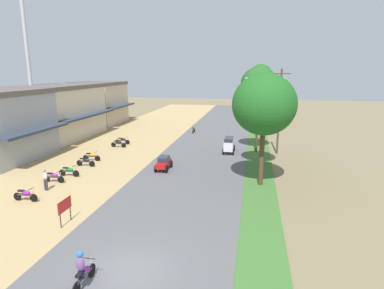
% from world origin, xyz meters
% --- Properties ---
extents(ground_plane, '(180.00, 180.00, 0.00)m').
position_xyz_m(ground_plane, '(0.00, 0.00, 0.00)').
color(ground_plane, '#7A6B4C').
extents(road_strip, '(9.00, 140.00, 0.08)m').
position_xyz_m(road_strip, '(0.00, 0.00, 0.04)').
color(road_strip, '#565659').
rests_on(road_strip, ground).
extents(median_strip, '(2.40, 140.00, 0.06)m').
position_xyz_m(median_strip, '(5.70, 0.00, 0.03)').
color(median_strip, '#3D6B2D').
rests_on(median_strip, ground).
extents(shophouse_mid, '(8.72, 12.19, 6.90)m').
position_xyz_m(shophouse_mid, '(-19.97, 26.01, 3.46)').
color(shophouse_mid, beige).
rests_on(shophouse_mid, ground).
extents(shophouse_far, '(7.84, 8.86, 6.90)m').
position_xyz_m(shophouse_far, '(-19.97, 37.42, 3.46)').
color(shophouse_far, '#C6B299').
rests_on(shophouse_far, ground).
extents(parked_motorbike_nearest, '(1.80, 0.54, 0.94)m').
position_xyz_m(parked_motorbike_nearest, '(-9.83, 6.04, 0.55)').
color(parked_motorbike_nearest, black).
rests_on(parked_motorbike_nearest, dirt_shoulder).
extents(parked_motorbike_second, '(1.80, 0.54, 0.94)m').
position_xyz_m(parked_motorbike_second, '(-10.20, 9.77, 0.55)').
color(parked_motorbike_second, black).
rests_on(parked_motorbike_second, dirt_shoulder).
extents(parked_motorbike_third, '(1.80, 0.54, 0.94)m').
position_xyz_m(parked_motorbike_third, '(-9.84, 11.36, 0.55)').
color(parked_motorbike_third, black).
rests_on(parked_motorbike_third, dirt_shoulder).
extents(parked_motorbike_fourth, '(1.80, 0.54, 0.94)m').
position_xyz_m(parked_motorbike_fourth, '(-9.96, 14.29, 0.55)').
color(parked_motorbike_fourth, black).
rests_on(parked_motorbike_fourth, dirt_shoulder).
extents(parked_motorbike_fifth, '(1.80, 0.54, 0.94)m').
position_xyz_m(parked_motorbike_fifth, '(-10.33, 16.12, 0.55)').
color(parked_motorbike_fifth, black).
rests_on(parked_motorbike_fifth, dirt_shoulder).
extents(parked_motorbike_sixth, '(1.80, 0.54, 0.94)m').
position_xyz_m(parked_motorbike_sixth, '(-10.06, 21.96, 0.55)').
color(parked_motorbike_sixth, black).
rests_on(parked_motorbike_sixth, dirt_shoulder).
extents(parked_motorbike_seventh, '(1.80, 0.54, 0.94)m').
position_xyz_m(parked_motorbike_seventh, '(-10.24, 23.56, 0.55)').
color(parked_motorbike_seventh, black).
rests_on(parked_motorbike_seventh, dirt_shoulder).
extents(street_signboard, '(0.06, 1.30, 1.50)m').
position_xyz_m(street_signboard, '(-5.32, 3.54, 1.11)').
color(street_signboard, '#262628').
rests_on(street_signboard, dirt_shoulder).
extents(pedestrian_on_shoulder, '(0.39, 0.30, 1.62)m').
position_xyz_m(pedestrian_on_shoulder, '(-9.75, 8.11, 0.96)').
color(pedestrian_on_shoulder, '#33333D').
rests_on(pedestrian_on_shoulder, dirt_shoulder).
extents(median_tree_nearest, '(4.72, 4.72, 8.48)m').
position_xyz_m(median_tree_nearest, '(5.75, 12.40, 6.23)').
color(median_tree_nearest, '#4C351E').
rests_on(median_tree_nearest, median_strip).
extents(median_tree_second, '(3.50, 3.50, 6.91)m').
position_xyz_m(median_tree_second, '(5.86, 17.70, 5.25)').
color(median_tree_second, '#4C351E').
rests_on(median_tree_second, median_strip).
extents(median_tree_third, '(3.80, 3.80, 9.04)m').
position_xyz_m(median_tree_third, '(5.44, 23.06, 7.34)').
color(median_tree_third, '#4C351E').
rests_on(median_tree_third, median_strip).
extents(median_tree_fourth, '(3.70, 3.70, 9.67)m').
position_xyz_m(median_tree_fourth, '(5.88, 42.66, 7.80)').
color(median_tree_fourth, '#4C351E').
rests_on(median_tree_fourth, median_strip).
extents(streetlamp_near, '(3.16, 0.20, 8.21)m').
position_xyz_m(streetlamp_near, '(5.80, 15.08, 4.76)').
color(streetlamp_near, gray).
rests_on(streetlamp_near, median_strip).
extents(streetlamp_mid, '(3.16, 0.20, 7.86)m').
position_xyz_m(streetlamp_mid, '(5.80, 31.61, 4.58)').
color(streetlamp_mid, gray).
rests_on(streetlamp_mid, median_strip).
extents(utility_pole_near, '(1.80, 0.20, 8.87)m').
position_xyz_m(utility_pole_near, '(7.63, 22.65, 4.62)').
color(utility_pole_near, brown).
rests_on(utility_pole_near, ground).
extents(car_sedan_red, '(1.10, 2.26, 1.19)m').
position_xyz_m(car_sedan_red, '(-2.62, 14.62, 0.74)').
color(car_sedan_red, red).
rests_on(car_sedan_red, road_strip).
extents(car_van_white, '(1.19, 2.41, 1.67)m').
position_xyz_m(car_van_white, '(2.58, 21.75, 1.02)').
color(car_van_white, silver).
rests_on(car_van_white, road_strip).
extents(motorbike_foreground_rider, '(0.54, 1.80, 1.66)m').
position_xyz_m(motorbike_foreground_rider, '(-1.48, -1.36, 0.86)').
color(motorbike_foreground_rider, black).
rests_on(motorbike_foreground_rider, road_strip).
extents(motorbike_ahead_second, '(0.54, 1.80, 0.94)m').
position_xyz_m(motorbike_ahead_second, '(-3.24, 32.41, 0.57)').
color(motorbike_ahead_second, black).
rests_on(motorbike_ahead_second, road_strip).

